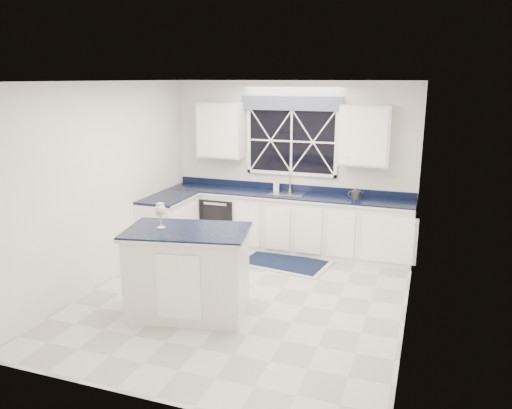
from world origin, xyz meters
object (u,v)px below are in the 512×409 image
at_px(dishwasher, 223,219).
at_px(faucet, 290,182).
at_px(kettle, 356,194).
at_px(soap_bottle, 276,185).
at_px(island, 188,272).
at_px(wine_glass, 160,211).

relative_size(dishwasher, faucet, 2.72).
relative_size(kettle, soap_bottle, 1.18).
bearing_deg(dishwasher, soap_bottle, 8.92).
distance_m(dishwasher, faucet, 1.31).
bearing_deg(soap_bottle, island, -95.17).
relative_size(island, wine_glass, 5.24).
bearing_deg(kettle, island, -141.90).
xyz_separation_m(dishwasher, soap_bottle, (0.89, 0.14, 0.63)).
xyz_separation_m(faucet, island, (-0.46, -2.76, -0.57)).
bearing_deg(soap_bottle, kettle, -4.58).
xyz_separation_m(dishwasher, island, (0.64, -2.57, 0.12)).
height_order(wine_glass, soap_bottle, wine_glass).
height_order(dishwasher, wine_glass, wine_glass).
xyz_separation_m(faucet, wine_glass, (-0.77, -2.80, 0.15)).
bearing_deg(soap_bottle, dishwasher, -171.08).
distance_m(dishwasher, wine_glass, 2.76).
xyz_separation_m(faucet, soap_bottle, (-0.21, -0.05, -0.06)).
relative_size(wine_glass, soap_bottle, 1.47).
distance_m(faucet, soap_bottle, 0.23).
relative_size(faucet, wine_glass, 1.03).
height_order(faucet, island, faucet).
height_order(faucet, kettle, faucet).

